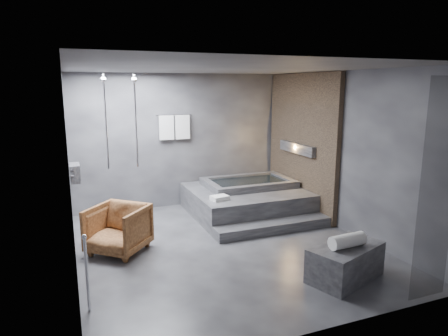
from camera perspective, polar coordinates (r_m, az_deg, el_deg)
name	(u,v)px	position (r m, az deg, el deg)	size (l,w,h in m)	color
room	(241,137)	(6.51, 2.50, 4.48)	(5.00, 5.04, 2.82)	#29292B
tub_deck	(246,201)	(8.15, 3.14, -4.69)	(2.20, 2.00, 0.50)	#2D2D30
tub_step	(274,227)	(7.20, 7.10, -8.34)	(2.20, 0.36, 0.18)	#2D2D30
concrete_bench	(345,262)	(5.70, 16.93, -12.74)	(1.04, 0.57, 0.47)	#2D2D30
driftwood_chair	(118,229)	(6.45, -14.89, -8.43)	(0.79, 0.82, 0.74)	#4A2812
rolled_towel	(347,241)	(5.53, 17.22, -9.90)	(0.18, 0.18, 0.51)	white
deck_towel	(220,198)	(7.29, -0.62, -4.29)	(0.30, 0.22, 0.08)	white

